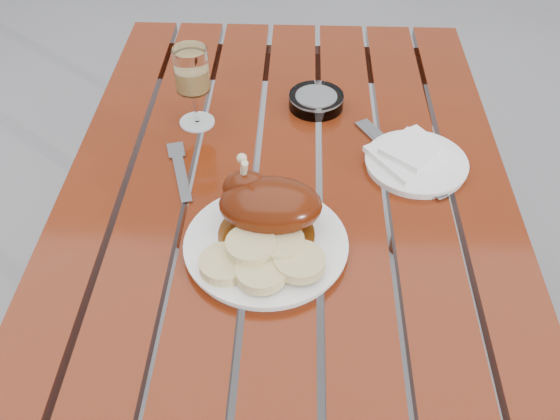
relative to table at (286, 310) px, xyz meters
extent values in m
plane|color=slate|center=(0.00, 0.00, -0.38)|extent=(60.00, 60.00, 0.00)
cube|color=maroon|center=(0.00, 0.00, 0.00)|extent=(0.80, 1.20, 0.75)
cylinder|color=white|center=(-0.03, -0.17, 0.38)|extent=(0.34, 0.34, 0.02)
cylinder|color=#5F2D0A|center=(-0.03, -0.15, 0.39)|extent=(0.16, 0.16, 0.00)
ellipsoid|color=#5C1C06|center=(-0.02, -0.13, 0.44)|extent=(0.16, 0.11, 0.08)
ellipsoid|color=#5C1C06|center=(-0.06, -0.10, 0.45)|extent=(0.08, 0.05, 0.06)
cylinder|color=#C6B28C|center=(-0.07, -0.10, 0.47)|extent=(0.02, 0.04, 0.09)
cylinder|color=beige|center=(-0.09, -0.22, 0.40)|extent=(0.08, 0.08, 0.02)
cylinder|color=beige|center=(-0.03, -0.24, 0.40)|extent=(0.08, 0.08, 0.02)
cylinder|color=beige|center=(0.03, -0.22, 0.41)|extent=(0.08, 0.08, 0.02)
cylinder|color=beige|center=(-0.01, -0.19, 0.41)|extent=(0.08, 0.08, 0.02)
cylinder|color=beige|center=(-0.05, -0.20, 0.42)|extent=(0.08, 0.08, 0.02)
cylinder|color=tan|center=(-0.19, 0.17, 0.46)|extent=(0.08, 0.08, 0.16)
cylinder|color=white|center=(0.24, 0.05, 0.38)|extent=(0.22, 0.22, 0.02)
cube|color=white|center=(0.23, 0.06, 0.40)|extent=(0.18, 0.17, 0.01)
cylinder|color=#B2B7BC|center=(0.05, 0.24, 0.39)|extent=(0.12, 0.12, 0.03)
cube|color=gray|center=(-0.19, 0.01, 0.38)|extent=(0.06, 0.16, 0.01)
cube|color=gray|center=(0.22, 0.06, 0.38)|extent=(0.13, 0.20, 0.01)
camera|label=1|loc=(0.02, -0.85, 1.11)|focal=40.00mm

